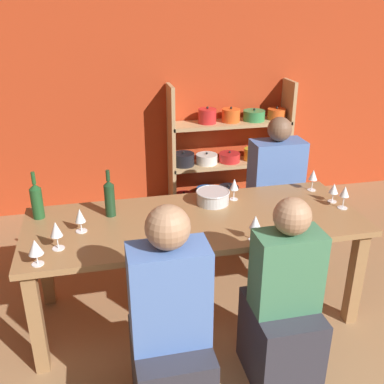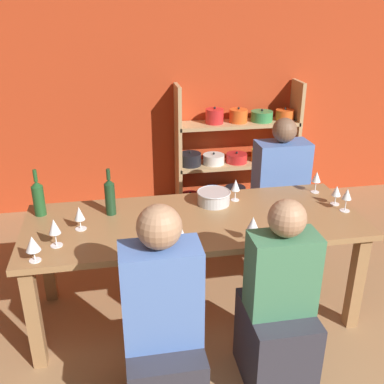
{
  "view_description": "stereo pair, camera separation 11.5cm",
  "coord_description": "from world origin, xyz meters",
  "views": [
    {
      "loc": [
        -0.74,
        -0.66,
        2.08
      ],
      "look_at": [
        -0.14,
        2.0,
        0.89
      ],
      "focal_mm": 42.0,
      "sensor_mm": 36.0,
      "label": 1
    },
    {
      "loc": [
        -0.63,
        -0.68,
        2.08
      ],
      "look_at": [
        -0.14,
        2.0,
        0.89
      ],
      "focal_mm": 42.0,
      "sensor_mm": 36.0,
      "label": 2
    }
  ],
  "objects": [
    {
      "name": "person_near_a",
      "position": [
        0.2,
        1.21,
        0.43
      ],
      "size": [
        0.36,
        0.45,
        1.15
      ],
      "color": "#2D2D38",
      "rests_on": "ground_plane"
    },
    {
      "name": "wine_glass_red_d",
      "position": [
        0.87,
        1.95,
        0.83
      ],
      "size": [
        0.07,
        0.07,
        0.14
      ],
      "color": "white",
      "rests_on": "dining_table"
    },
    {
      "name": "wall_back_red",
      "position": [
        0.0,
        3.83,
        1.35
      ],
      "size": [
        8.8,
        0.06,
        2.7
      ],
      "color": "#B23819",
      "rests_on": "ground_plane"
    },
    {
      "name": "wine_bottle_green",
      "position": [
        -1.15,
        2.15,
        0.86
      ],
      "size": [
        0.08,
        0.08,
        0.32
      ],
      "color": "#1E4C23",
      "rests_on": "dining_table"
    },
    {
      "name": "wine_bottle_dark",
      "position": [
        -0.68,
        2.08,
        0.87
      ],
      "size": [
        0.07,
        0.07,
        0.32
      ],
      "color": "#19381E",
      "rests_on": "dining_table"
    },
    {
      "name": "mixing_bowl",
      "position": [
        0.03,
        2.11,
        0.79
      ],
      "size": [
        0.24,
        0.24,
        0.09
      ],
      "color": "#B7BABC",
      "rests_on": "dining_table"
    },
    {
      "name": "wine_glass_red_b",
      "position": [
        0.19,
        2.14,
        0.85
      ],
      "size": [
        0.06,
        0.06,
        0.16
      ],
      "color": "white",
      "rests_on": "dining_table"
    },
    {
      "name": "wine_glass_red_a",
      "position": [
        -0.3,
        1.54,
        0.87
      ],
      "size": [
        0.07,
        0.07,
        0.18
      ],
      "color": "white",
      "rests_on": "dining_table"
    },
    {
      "name": "wine_glass_white_c",
      "position": [
        -0.87,
        1.89,
        0.84
      ],
      "size": [
        0.07,
        0.07,
        0.15
      ],
      "color": "white",
      "rests_on": "dining_table"
    },
    {
      "name": "person_near_b",
      "position": [
        -0.46,
        1.12,
        0.45
      ],
      "size": [
        0.39,
        0.49,
        1.22
      ],
      "color": "#2D2D38",
      "rests_on": "ground_plane"
    },
    {
      "name": "wine_glass_white_b",
      "position": [
        0.14,
        1.55,
        0.85
      ],
      "size": [
        0.07,
        0.07,
        0.16
      ],
      "color": "white",
      "rests_on": "dining_table"
    },
    {
      "name": "wine_glass_red_c",
      "position": [
        0.88,
        1.84,
        0.85
      ],
      "size": [
        0.07,
        0.07,
        0.16
      ],
      "color": "white",
      "rests_on": "dining_table"
    },
    {
      "name": "dining_table",
      "position": [
        -0.14,
        1.9,
        0.64
      ],
      "size": [
        2.21,
        0.84,
        0.74
      ],
      "color": "olive",
      "rests_on": "ground_plane"
    },
    {
      "name": "shelf_unit",
      "position": [
        0.63,
        3.63,
        0.52
      ],
      "size": [
        1.28,
        0.3,
        1.29
      ],
      "color": "tan",
      "rests_on": "ground_plane"
    },
    {
      "name": "wine_glass_empty_b",
      "position": [
        -1.0,
        1.71,
        0.86
      ],
      "size": [
        0.07,
        0.07,
        0.17
      ],
      "color": "white",
      "rests_on": "dining_table"
    },
    {
      "name": "wine_glass_empty_a",
      "position": [
        -1.11,
        1.56,
        0.84
      ],
      "size": [
        0.08,
        0.08,
        0.15
      ],
      "color": "white",
      "rests_on": "dining_table"
    },
    {
      "name": "wine_glass_white_a",
      "position": [
        0.82,
        2.17,
        0.85
      ],
      "size": [
        0.07,
        0.07,
        0.16
      ],
      "color": "white",
      "rests_on": "dining_table"
    },
    {
      "name": "person_far_a",
      "position": [
        0.73,
        2.64,
        0.43
      ],
      "size": [
        0.44,
        0.55,
        1.19
      ],
      "rotation": [
        0.0,
        0.0,
        3.14
      ],
      "color": "#2D2D38",
      "rests_on": "ground_plane"
    }
  ]
}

